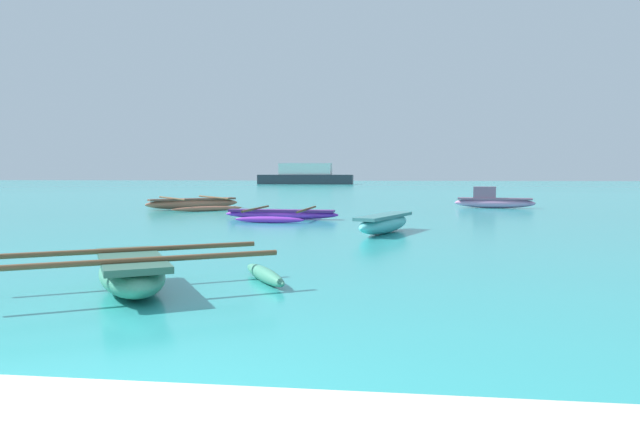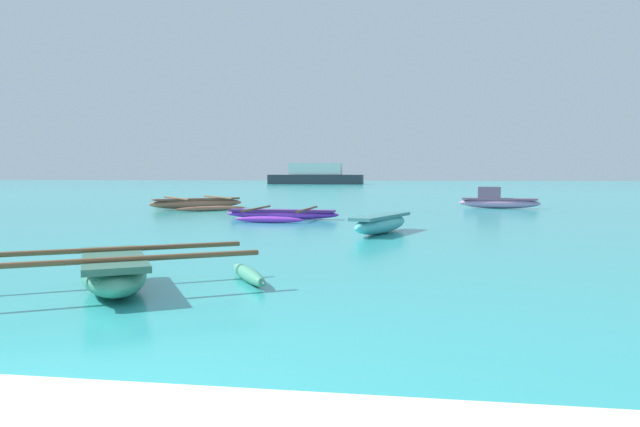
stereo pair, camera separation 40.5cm
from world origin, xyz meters
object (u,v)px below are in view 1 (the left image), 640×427
moored_boat_1 (193,204)px  distant_ferry (306,176)px  moored_boat_4 (493,201)px  moored_boat_2 (132,273)px  moored_boat_0 (384,223)px  moored_boat_3 (281,214)px

moored_boat_1 → distant_ferry: size_ratio=0.34×
moored_boat_1 → moored_boat_4: 12.91m
distant_ferry → moored_boat_2: bearing=-83.2°
moored_boat_0 → distant_ferry: distant_ferry is taller
moored_boat_4 → moored_boat_1: bearing=-161.5°
moored_boat_2 → moored_boat_4: (7.66, 18.71, 0.09)m
moored_boat_1 → moored_boat_2: (5.06, -16.49, 0.01)m
moored_boat_1 → moored_boat_3: 6.79m
moored_boat_0 → distant_ferry: (-11.90, 66.36, 0.95)m
moored_boat_2 → moored_boat_4: 20.21m
moored_boat_2 → moored_boat_4: size_ratio=1.17×
moored_boat_0 → moored_boat_2: size_ratio=0.73×
moored_boat_2 → moored_boat_3: bearing=151.3°
moored_boat_4 → moored_boat_0: bearing=-103.7°
moored_boat_1 → moored_boat_4: bearing=-29.3°
moored_boat_3 → moored_boat_4: size_ratio=1.13×
moored_boat_1 → moored_boat_2: bearing=-112.2°
moored_boat_1 → moored_boat_4: (12.72, 2.21, 0.10)m
moored_boat_4 → moored_boat_2: bearing=-103.7°
moored_boat_0 → moored_boat_2: 8.19m
moored_boat_3 → moored_boat_0: bearing=-46.7°
moored_boat_3 → moored_boat_2: bearing=-85.3°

